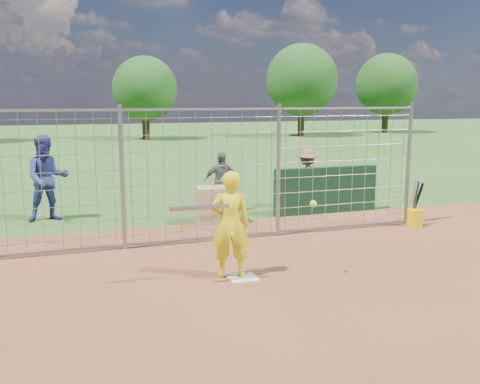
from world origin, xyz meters
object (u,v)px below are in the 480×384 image
object	(u,v)px
batter	(230,225)
bucket_with_bats	(415,215)
bystander_c	(307,179)
bystander_b	(221,182)
bystander_a	(47,178)
equipment_bin	(215,205)

from	to	relation	value
batter	bucket_with_bats	distance (m)	5.09
bystander_c	bystander_b	bearing A→B (deg)	-22.49
bystander_c	bucket_with_bats	bearing A→B (deg)	99.93
bystander_a	bystander_b	distance (m)	3.92
bystander_b	bystander_c	world-z (taller)	bystander_c
bystander_a	equipment_bin	distance (m)	3.76
bystander_b	bystander_c	xyz separation A→B (m)	(2.16, -0.19, 0.00)
bystander_a	bystander_b	bearing A→B (deg)	-10.76
batter	equipment_bin	distance (m)	3.63
batter	bystander_c	size ratio (longest dim) A/B	1.12
bucket_with_bats	equipment_bin	bearing A→B (deg)	156.87
equipment_bin	bystander_a	bearing A→B (deg)	161.98
bystander_b	bucket_with_bats	size ratio (longest dim) A/B	1.50
batter	bystander_c	world-z (taller)	batter
bystander_b	equipment_bin	xyz separation A→B (m)	(-0.46, -1.05, -0.33)
batter	bystander_b	size ratio (longest dim) A/B	1.12
bucket_with_bats	bystander_a	bearing A→B (deg)	157.22
equipment_bin	bucket_with_bats	size ratio (longest dim) A/B	0.82
bystander_c	equipment_bin	distance (m)	2.77
batter	bystander_a	distance (m)	5.61
bystander_b	bucket_with_bats	distance (m)	4.45
batter	bucket_with_bats	world-z (taller)	batter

